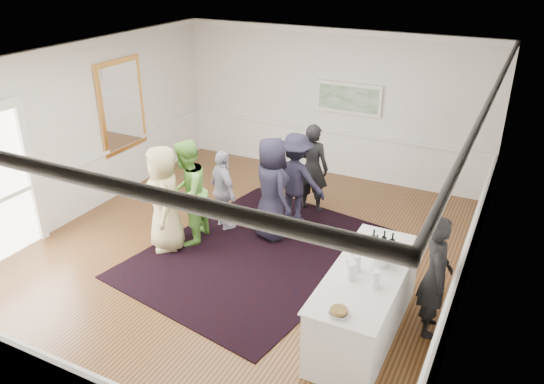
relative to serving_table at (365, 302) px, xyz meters
The scene contains 22 objects.
floor 2.66m from the serving_table, 158.07° to the left, with size 8.00×8.00×0.00m, color brown.
ceiling 3.77m from the serving_table, 158.07° to the left, with size 7.00×8.00×0.02m, color white.
wall_left 6.11m from the serving_table, behind, with size 0.02×8.00×3.20m, color white.
wall_right 1.83m from the serving_table, 42.42° to the left, with size 0.02×8.00×3.20m, color white.
wall_back 5.65m from the serving_table, 116.01° to the left, with size 7.00×0.02×3.20m, color white.
wall_front 4.03m from the serving_table, 128.80° to the right, with size 7.00×0.02×3.20m, color white.
wainscoting 2.62m from the serving_table, 158.07° to the left, with size 7.00×8.00×1.00m, color white, non-canonical shape.
mirror 6.44m from the serving_table, 158.82° to the left, with size 0.05×1.25×1.85m.
landscape_painting 5.48m from the serving_table, 112.40° to the left, with size 1.44×0.06×0.66m.
area_rug 2.53m from the serving_table, 153.05° to the left, with size 3.18×4.18×0.02m, color black.
serving_table is the anchor object (origin of this frame).
bartender 0.96m from the serving_table, 30.04° to the left, with size 0.62×0.41×1.71m, color black.
guest_tan 3.76m from the serving_table, behind, with size 0.89×0.58×1.83m, color tan.
guest_green 3.62m from the serving_table, 164.36° to the left, with size 0.90×0.70×1.85m, color #78C54E.
guest_lilac 3.59m from the serving_table, 152.39° to the left, with size 0.88×0.37×1.50m, color #BAB4CA.
guest_dark_a 3.29m from the serving_table, 130.68° to the left, with size 1.11×0.64×1.73m, color #1E1C2F.
guest_dark_b 3.69m from the serving_table, 123.79° to the left, with size 0.64×0.42×1.75m, color black.
guest_navy 2.91m from the serving_table, 142.01° to the left, with size 0.90×0.59×1.84m, color #1E1C2F.
wine_bottles 0.82m from the serving_table, 88.40° to the left, with size 0.32×0.22×0.31m.
juice_pitchers 0.63m from the serving_table, 101.12° to the right, with size 0.43×0.35×0.24m.
ice_bucket 0.64m from the serving_table, 67.56° to the left, with size 0.26×0.26×0.24m, color silver.
nut_bowl 1.12m from the serving_table, 91.81° to the right, with size 0.24×0.24×0.07m.
Camera 1 is at (3.88, -6.60, 4.73)m, focal length 35.00 mm.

